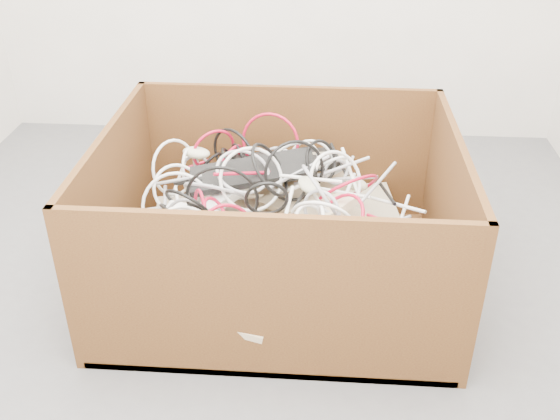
# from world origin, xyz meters

# --- Properties ---
(ground) EXTENTS (3.00, 3.00, 0.00)m
(ground) POSITION_xyz_m (0.00, 0.00, 0.00)
(ground) COLOR #535356
(ground) RESTS_ON ground
(cardboard_box) EXTENTS (1.23, 1.02, 0.61)m
(cardboard_box) POSITION_xyz_m (0.10, 0.10, 0.15)
(cardboard_box) COLOR #3F220F
(cardboard_box) RESTS_ON ground
(keyboard_pile) EXTENTS (1.08, 0.91, 0.38)m
(keyboard_pile) POSITION_xyz_m (0.10, 0.13, 0.27)
(keyboard_pile) COLOR #C5AF8A
(keyboard_pile) RESTS_ON cardboard_box
(mice_scatter) EXTENTS (0.73, 0.66, 0.22)m
(mice_scatter) POSITION_xyz_m (0.08, 0.05, 0.35)
(mice_scatter) COLOR #BAB796
(mice_scatter) RESTS_ON keyboard_pile
(power_strip_left) EXTENTS (0.24, 0.23, 0.12)m
(power_strip_left) POSITION_xyz_m (-0.10, 0.08, 0.35)
(power_strip_left) COLOR white
(power_strip_left) RESTS_ON keyboard_pile
(power_strip_right) EXTENTS (0.31, 0.08, 0.10)m
(power_strip_right) POSITION_xyz_m (-0.11, -0.03, 0.35)
(power_strip_right) COLOR white
(power_strip_right) RESTS_ON keyboard_pile
(vga_plug) EXTENTS (0.06, 0.06, 0.03)m
(vga_plug) POSITION_xyz_m (0.57, -0.03, 0.34)
(vga_plug) COLOR #0B18B2
(vga_plug) RESTS_ON keyboard_pile
(cable_tangle) EXTENTS (1.04, 0.83, 0.41)m
(cable_tangle) POSITION_xyz_m (0.01, 0.08, 0.39)
(cable_tangle) COLOR black
(cable_tangle) RESTS_ON keyboard_pile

